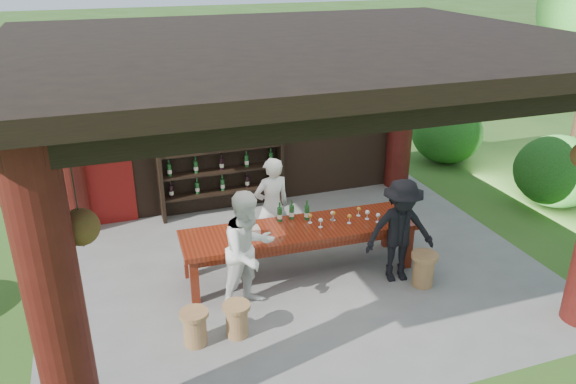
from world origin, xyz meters
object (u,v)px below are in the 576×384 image
object	(u,v)px
stool_near_left	(237,319)
host	(272,207)
wine_shelf	(221,161)
guest_woman	(249,251)
stool_far_left	(195,327)
tasting_table	(299,234)
napkin_basket	(250,232)
stool_near_right	(424,269)
guest_man	(400,231)

from	to	relation	value
stool_near_left	host	distance (m)	2.26
wine_shelf	guest_woman	size ratio (longest dim) A/B	1.34
stool_far_left	guest_woman	size ratio (longest dim) A/B	0.28
wine_shelf	tasting_table	world-z (taller)	wine_shelf
wine_shelf	guest_woman	world-z (taller)	wine_shelf
stool_far_left	tasting_table	bearing A→B (deg)	33.25
tasting_table	stool_far_left	xyz separation A→B (m)	(-1.81, -1.19, -0.38)
wine_shelf	napkin_basket	xyz separation A→B (m)	(-0.17, -2.52, -0.19)
stool_near_right	napkin_basket	distance (m)	2.57
stool_near_right	wine_shelf	bearing A→B (deg)	122.34
tasting_table	host	world-z (taller)	host
stool_far_left	host	xyz separation A→B (m)	(1.61, 1.90, 0.56)
guest_man	wine_shelf	bearing A→B (deg)	130.09
wine_shelf	host	world-z (taller)	wine_shelf
wine_shelf	stool_near_left	bearing A→B (deg)	-100.57
wine_shelf	stool_far_left	size ratio (longest dim) A/B	4.82
stool_near_left	stool_far_left	xyz separation A→B (m)	(-0.53, 0.01, 0.01)
stool_far_left	guest_woman	xyz separation A→B (m)	(0.87, 0.57, 0.60)
wine_shelf	stool_near_left	size ratio (longest dim) A/B	4.93
wine_shelf	stool_near_right	world-z (taller)	wine_shelf
wine_shelf	guest_man	distance (m)	3.69
tasting_table	host	size ratio (longest dim) A/B	2.18
stool_far_left	host	bearing A→B (deg)	49.66
tasting_table	stool_far_left	size ratio (longest dim) A/B	7.47
stool_near_left	guest_woman	xyz separation A→B (m)	(0.33, 0.58, 0.61)
stool_near_left	stool_far_left	bearing A→B (deg)	179.37
tasting_table	guest_woman	xyz separation A→B (m)	(-0.95, -0.62, 0.22)
tasting_table	guest_man	xyz separation A→B (m)	(1.31, -0.67, 0.16)
stool_near_right	stool_near_left	bearing A→B (deg)	-175.05
stool_near_left	stool_near_right	bearing A→B (deg)	4.95
wine_shelf	tasting_table	size ratio (longest dim) A/B	0.65
tasting_table	stool_near_left	size ratio (longest dim) A/B	7.65
guest_man	stool_near_right	bearing A→B (deg)	-36.70
stool_near_left	stool_far_left	size ratio (longest dim) A/B	0.98
host	guest_man	xyz separation A→B (m)	(1.51, -1.38, -0.02)
stool_near_right	host	distance (m)	2.49
guest_woman	guest_man	world-z (taller)	guest_woman
stool_far_left	wine_shelf	bearing A→B (deg)	71.65
host	guest_woman	size ratio (longest dim) A/B	0.95
stool_near_right	guest_man	xyz separation A→B (m)	(-0.27, 0.28, 0.52)
stool_far_left	guest_man	bearing A→B (deg)	9.45
stool_far_left	napkin_basket	world-z (taller)	napkin_basket
wine_shelf	napkin_basket	distance (m)	2.54
stool_near_right	guest_man	world-z (taller)	guest_man
tasting_table	stool_near_right	size ratio (longest dim) A/B	6.92
wine_shelf	stool_near_right	xyz separation A→B (m)	(2.17, -3.43, -0.74)
wine_shelf	guest_man	bearing A→B (deg)	-58.91
wine_shelf	guest_woman	bearing A→B (deg)	-96.49
stool_near_left	host	world-z (taller)	host
stool_near_right	guest_man	distance (m)	0.65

